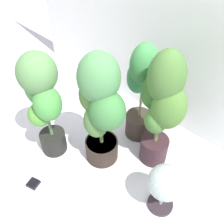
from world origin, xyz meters
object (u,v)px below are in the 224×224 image
(potted_plant_front_left, at_px, (42,97))
(potted_plant_back_right, at_px, (162,105))
(potted_plant_center, at_px, (100,106))
(hygrometer_box, at_px, (33,184))
(potted_plant_back_center, at_px, (141,88))
(floor_fan, at_px, (166,184))

(potted_plant_front_left, bearing_deg, potted_plant_back_right, 36.85)
(potted_plant_center, height_order, potted_plant_back_right, potted_plant_back_right)
(potted_plant_back_right, relative_size, hygrometer_box, 9.87)
(potted_plant_back_center, distance_m, hygrometer_box, 1.08)
(potted_plant_back_right, relative_size, floor_fan, 2.40)
(potted_plant_back_right, bearing_deg, potted_plant_center, -138.17)
(hygrometer_box, bearing_deg, potted_plant_back_center, 59.97)
(hygrometer_box, bearing_deg, potted_plant_front_left, 99.30)
(potted_plant_back_right, distance_m, potted_plant_back_center, 0.32)
(potted_plant_back_center, xyz_separation_m, hygrometer_box, (-0.22, -0.95, -0.48))
(potted_plant_center, bearing_deg, potted_plant_front_left, -148.10)
(potted_plant_back_center, height_order, floor_fan, potted_plant_back_center)
(potted_plant_back_center, relative_size, hygrometer_box, 8.83)
(potted_plant_front_left, xyz_separation_m, floor_fan, (0.94, 0.20, -0.29))
(potted_plant_front_left, xyz_separation_m, potted_plant_back_center, (0.38, 0.63, -0.08))
(potted_plant_front_left, relative_size, floor_fan, 2.23)
(potted_plant_back_center, bearing_deg, potted_plant_back_right, -26.23)
(potted_plant_front_left, distance_m, floor_fan, 1.01)
(potted_plant_front_left, bearing_deg, potted_plant_center, 31.90)
(potted_plant_back_center, bearing_deg, hygrometer_box, -102.95)
(potted_plant_back_right, bearing_deg, floor_fan, -45.66)
(potted_plant_front_left, distance_m, potted_plant_back_center, 0.74)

